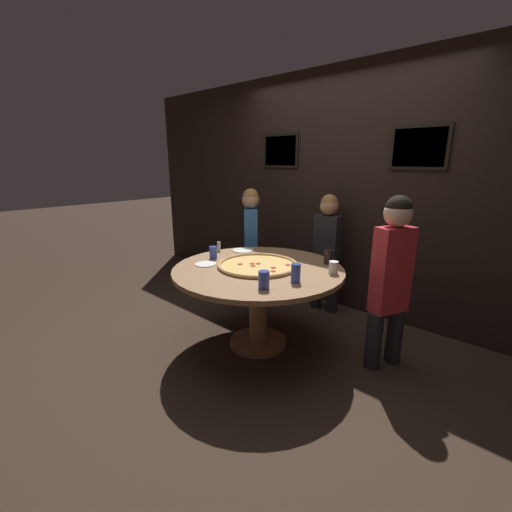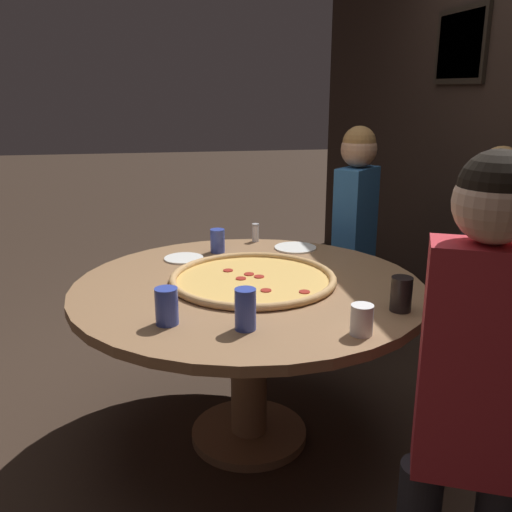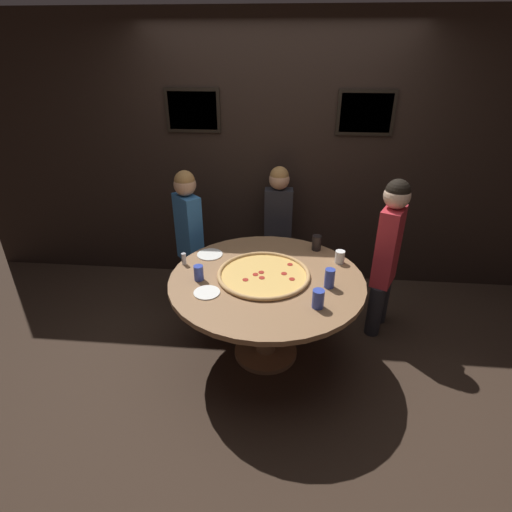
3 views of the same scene
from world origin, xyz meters
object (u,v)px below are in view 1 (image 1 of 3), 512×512
object	(u,v)px
drink_cup_front_edge	(296,273)
condiment_shaker	(219,246)
giant_pizza	(258,265)
drink_cup_centre_back	(328,257)
diner_centre_back	(391,274)
dining_table	(258,283)
drink_cup_near_right	(264,280)
white_plate_right_side	(206,264)
diner_side_right	(251,239)
drink_cup_far_right	(333,268)
diner_far_left	(327,246)
white_plate_beside_cup	(243,250)
drink_cup_by_shaker	(213,253)

from	to	relation	value
drink_cup_front_edge	condiment_shaker	world-z (taller)	drink_cup_front_edge
giant_pizza	condiment_shaker	distance (m)	0.66
drink_cup_centre_back	diner_centre_back	distance (m)	0.59
dining_table	drink_cup_near_right	xyz separation A→B (m)	(0.37, -0.35, 0.21)
drink_cup_front_edge	white_plate_right_side	world-z (taller)	drink_cup_front_edge
white_plate_right_side	dining_table	bearing A→B (deg)	31.30
drink_cup_near_right	drink_cup_front_edge	bearing A→B (deg)	70.54
drink_cup_near_right	diner_side_right	size ratio (longest dim) A/B	0.10
drink_cup_far_right	diner_far_left	world-z (taller)	diner_far_left
white_plate_beside_cup	drink_cup_front_edge	bearing A→B (deg)	-23.17
diner_far_left	diner_side_right	size ratio (longest dim) A/B	0.97
white_plate_beside_cup	diner_side_right	bearing A→B (deg)	123.81
dining_table	drink_cup_centre_back	world-z (taller)	drink_cup_centre_back
white_plate_beside_cup	giant_pizza	bearing A→B (deg)	-32.42
drink_cup_centre_back	white_plate_right_side	distance (m)	1.10
dining_table	drink_cup_by_shaker	xyz separation A→B (m)	(-0.50, -0.07, 0.20)
diner_side_right	white_plate_right_side	bearing A→B (deg)	156.93
dining_table	diner_centre_back	bearing A→B (deg)	25.16
drink_cup_by_shaker	white_plate_right_side	world-z (taller)	drink_cup_by_shaker
drink_cup_front_edge	drink_cup_near_right	world-z (taller)	drink_cup_front_edge
giant_pizza	diner_far_left	size ratio (longest dim) A/B	0.55
drink_cup_by_shaker	diner_far_left	xyz separation A→B (m)	(0.54, 1.15, -0.06)
drink_cup_near_right	diner_far_left	world-z (taller)	diner_far_left
drink_cup_centre_back	white_plate_right_side	size ratio (longest dim) A/B	0.69
diner_far_left	diner_centre_back	world-z (taller)	diner_centre_back
drink_cup_near_right	diner_far_left	size ratio (longest dim) A/B	0.10
dining_table	condiment_shaker	xyz separation A→B (m)	(-0.67, 0.15, 0.19)
white_plate_beside_cup	diner_far_left	distance (m)	0.93
drink_cup_near_right	white_plate_right_side	size ratio (longest dim) A/B	0.70
drink_cup_front_edge	diner_side_right	world-z (taller)	diner_side_right
drink_cup_front_edge	condiment_shaker	size ratio (longest dim) A/B	1.50
drink_cup_centre_back	diner_far_left	world-z (taller)	diner_far_left
drink_cup_by_shaker	white_plate_beside_cup	xyz separation A→B (m)	(0.00, 0.40, -0.05)
drink_cup_by_shaker	drink_cup_far_right	bearing A→B (deg)	18.75
drink_cup_far_right	drink_cup_by_shaker	world-z (taller)	drink_cup_by_shaker
giant_pizza	white_plate_right_side	world-z (taller)	giant_pizza
condiment_shaker	drink_cup_centre_back	bearing A→B (deg)	18.58
drink_cup_by_shaker	diner_centre_back	size ratio (longest dim) A/B	0.08
white_plate_right_side	giant_pizza	bearing A→B (deg)	35.38
dining_table	drink_cup_front_edge	distance (m)	0.51
dining_table	diner_centre_back	xyz separation A→B (m)	(0.98, 0.46, 0.19)
diner_far_left	condiment_shaker	bearing A→B (deg)	50.55
dining_table	drink_cup_near_right	distance (m)	0.55
drink_cup_far_right	diner_far_left	bearing A→B (deg)	123.86
drink_cup_near_right	drink_cup_far_right	xyz separation A→B (m)	(0.20, 0.64, -0.01)
drink_cup_front_edge	dining_table	bearing A→B (deg)	169.48
drink_cup_centre_back	drink_cup_near_right	bearing A→B (deg)	-91.67
drink_cup_far_right	condiment_shaker	xyz separation A→B (m)	(-1.24, -0.14, -0.00)
giant_pizza	drink_cup_front_edge	world-z (taller)	drink_cup_front_edge
dining_table	drink_cup_far_right	bearing A→B (deg)	27.02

